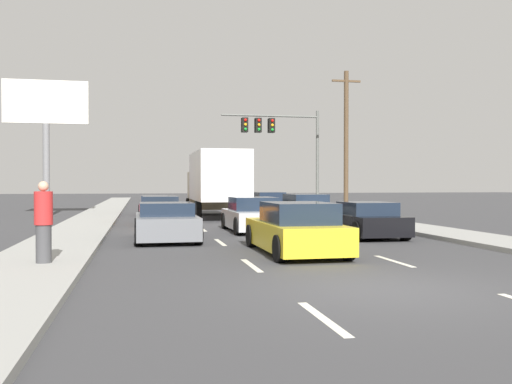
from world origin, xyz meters
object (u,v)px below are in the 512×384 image
(car_gray, at_px, (166,223))
(car_silver, at_px, (253,216))
(traffic_signal_mast, at_px, (274,133))
(car_maroon, at_px, (155,206))
(car_orange, at_px, (160,211))
(utility_pole_mid, at_px, (346,140))
(pedestrian_near_corner, at_px, (44,222))
(car_navy, at_px, (269,204))
(car_yellow, at_px, (296,230))
(car_black, at_px, (365,220))
(box_truck, at_px, (216,180))
(roadside_billboard, at_px, (46,118))
(car_white, at_px, (304,210))

(car_gray, distance_m, car_silver, 4.41)
(car_silver, distance_m, traffic_signal_mast, 17.18)
(car_maroon, distance_m, car_orange, 7.54)
(car_maroon, distance_m, utility_pole_mid, 12.12)
(pedestrian_near_corner, bearing_deg, car_navy, 64.74)
(car_orange, xyz_separation_m, utility_pole_mid, (11.37, 6.70, 3.87))
(traffic_signal_mast, bearing_deg, car_orange, -125.53)
(car_maroon, height_order, car_orange, car_orange)
(car_silver, relative_size, car_yellow, 0.92)
(car_gray, relative_size, car_black, 1.00)
(box_truck, distance_m, car_navy, 4.70)
(car_yellow, distance_m, utility_pole_mid, 20.46)
(car_maroon, distance_m, car_yellow, 19.41)
(box_truck, bearing_deg, traffic_signal_mast, 55.16)
(car_maroon, relative_size, car_orange, 1.05)
(pedestrian_near_corner, bearing_deg, utility_pole_mid, 54.33)
(car_black, bearing_deg, pedestrian_near_corner, -149.85)
(car_gray, relative_size, traffic_signal_mast, 0.60)
(roadside_billboard, bearing_deg, car_white, -32.33)
(car_orange, bearing_deg, car_maroon, 90.52)
(car_maroon, xyz_separation_m, utility_pole_mid, (11.44, -0.84, 3.93))
(car_gray, xyz_separation_m, car_black, (6.71, -0.03, -0.01))
(car_yellow, bearing_deg, pedestrian_near_corner, -165.52)
(car_orange, bearing_deg, box_truck, 53.35)
(car_white, bearing_deg, car_gray, -135.35)
(car_yellow, bearing_deg, car_navy, 79.28)
(car_silver, distance_m, car_white, 4.71)
(car_navy, bearing_deg, traffic_signal_mast, 72.23)
(car_maroon, relative_size, box_truck, 0.53)
(box_truck, relative_size, car_yellow, 1.90)
(car_silver, distance_m, utility_pole_mid, 14.54)
(car_gray, bearing_deg, roadside_billboard, 112.33)
(car_orange, distance_m, utility_pole_mid, 13.75)
(car_orange, xyz_separation_m, car_gray, (-0.07, -7.58, -0.01))
(traffic_signal_mast, bearing_deg, box_truck, -124.84)
(car_navy, relative_size, utility_pole_mid, 0.53)
(car_gray, height_order, pedestrian_near_corner, pedestrian_near_corner)
(car_silver, bearing_deg, car_orange, 124.85)
(traffic_signal_mast, relative_size, roadside_billboard, 0.91)
(car_maroon, distance_m, car_white, 10.87)
(car_silver, distance_m, car_black, 4.36)
(traffic_signal_mast, distance_m, pedestrian_near_corner, 26.90)
(car_orange, height_order, car_white, car_white)
(car_maroon, height_order, car_navy, car_navy)
(car_white, relative_size, traffic_signal_mast, 0.66)
(box_truck, height_order, traffic_signal_mast, traffic_signal_mast)
(car_navy, bearing_deg, car_gray, -114.66)
(car_white, bearing_deg, box_truck, 121.66)
(car_gray, relative_size, box_truck, 0.49)
(traffic_signal_mast, bearing_deg, utility_pole_mid, -52.15)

